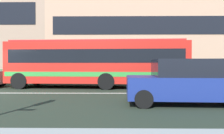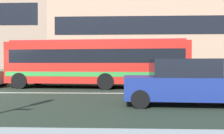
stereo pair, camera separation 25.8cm
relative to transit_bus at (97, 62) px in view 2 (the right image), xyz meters
The scene contains 4 objects.
hedge_row_far 5.18m from the transit_bus, 127.30° to the left, with size 16.90×1.10×1.07m, color #2B6A32.
apartment_block_right 14.74m from the transit_bus, 70.74° to the left, with size 22.80×10.07×10.17m.
transit_bus is the anchor object (origin of this frame).
sedan_oncoming 6.63m from the transit_bus, 53.15° to the right, with size 4.81×2.04×1.70m.
Camera 2 is at (7.37, -9.78, 1.49)m, focal length 30.05 mm.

